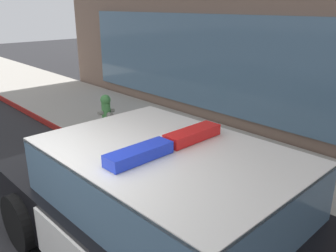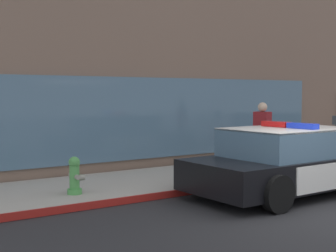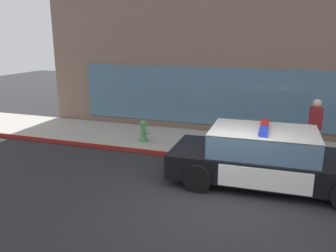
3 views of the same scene
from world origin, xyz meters
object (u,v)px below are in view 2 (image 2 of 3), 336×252
police_cruiser (293,161)px  pedestrian_on_sidewalk (262,135)px  fire_hydrant (75,176)px  parking_meter (336,131)px

police_cruiser → pedestrian_on_sidewalk: (1.17, 2.05, 0.33)m
fire_hydrant → pedestrian_on_sidewalk: bearing=2.4°
police_cruiser → pedestrian_on_sidewalk: pedestrian_on_sidewalk is taller
parking_meter → fire_hydrant: bearing=176.3°
fire_hydrant → pedestrian_on_sidewalk: size_ratio=0.42×
fire_hydrant → parking_meter: parking_meter is taller
pedestrian_on_sidewalk → fire_hydrant: bearing=-10.7°
police_cruiser → pedestrian_on_sidewalk: size_ratio=2.86×
pedestrian_on_sidewalk → police_cruiser: bearing=47.1°
police_cruiser → fire_hydrant: (-4.08, 1.82, -0.18)m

